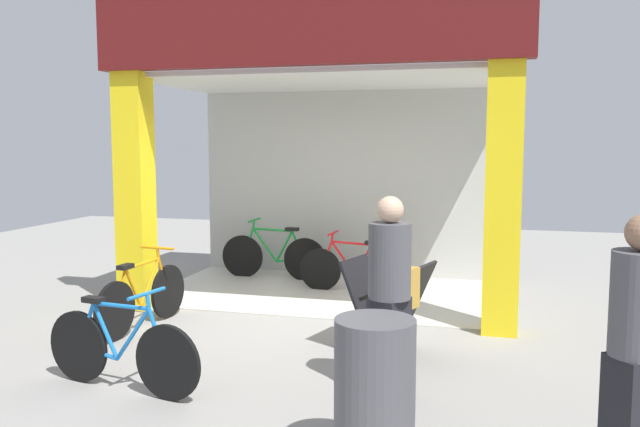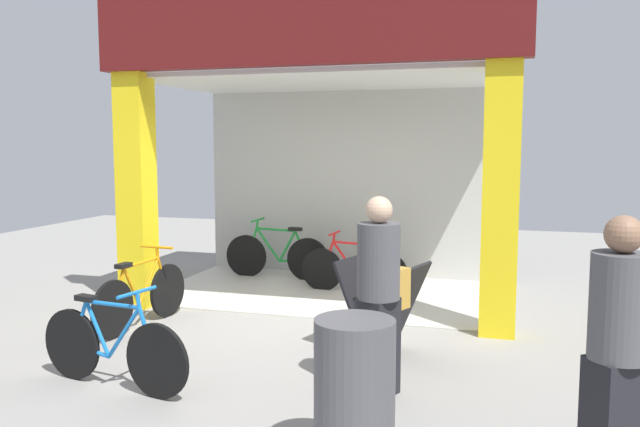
{
  "view_description": "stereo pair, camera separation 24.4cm",
  "coord_description": "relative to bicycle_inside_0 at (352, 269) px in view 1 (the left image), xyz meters",
  "views": [
    {
      "loc": [
        2.01,
        -7.03,
        2.02
      ],
      "look_at": [
        0.0,
        0.65,
        1.15
      ],
      "focal_mm": 36.52,
      "sensor_mm": 36.0,
      "label": 1
    },
    {
      "loc": [
        2.25,
        -6.96,
        2.02
      ],
      "look_at": [
        0.0,
        0.65,
        1.15
      ],
      "focal_mm": 36.52,
      "sensor_mm": 36.0,
      "label": 2
    }
  ],
  "objects": [
    {
      "name": "ground_plane",
      "position": [
        -0.26,
        -1.39,
        -0.33
      ],
      "size": [
        17.32,
        17.32,
        0.0
      ],
      "primitive_type": "plane",
      "color": "gray",
      "rests_on": "ground"
    },
    {
      "name": "shop_facade",
      "position": [
        -0.26,
        -0.1,
        1.62
      ],
      "size": [
        4.86,
        2.92,
        3.68
      ],
      "color": "beige",
      "rests_on": "ground"
    },
    {
      "name": "bicycle_inside_0",
      "position": [
        0.0,
        0.0,
        0.0
      ],
      "size": [
        1.49,
        0.41,
        0.82
      ],
      "color": "black",
      "rests_on": "ground"
    },
    {
      "name": "bicycle_inside_1",
      "position": [
        -1.31,
        0.58,
        0.03
      ],
      "size": [
        1.62,
        0.44,
        0.89
      ],
      "color": "black",
      "rests_on": "ground"
    },
    {
      "name": "bicycle_parked_0",
      "position": [
        -1.11,
        -3.86,
        0.01
      ],
      "size": [
        1.53,
        0.43,
        0.85
      ],
      "color": "black",
      "rests_on": "ground"
    },
    {
      "name": "bicycle_parked_1",
      "position": [
        -1.86,
        -2.22,
        0.02
      ],
      "size": [
        0.43,
        1.56,
        0.86
      ],
      "color": "black",
      "rests_on": "ground"
    },
    {
      "name": "sandwich_board_sign",
      "position": [
        0.83,
        -2.34,
        0.12
      ],
      "size": [
        0.91,
        0.75,
        0.91
      ],
      "color": "black",
      "rests_on": "ground"
    },
    {
      "name": "pedestrian_0",
      "position": [
        1.01,
        -3.37,
        0.5
      ],
      "size": [
        0.45,
        0.6,
        1.6
      ],
      "color": "black",
      "rests_on": "ground"
    },
    {
      "name": "pedestrian_1",
      "position": [
        2.58,
        -4.57,
        0.51
      ],
      "size": [
        0.45,
        0.45,
        1.63
      ],
      "color": "black",
      "rests_on": "ground"
    },
    {
      "name": "trash_bin",
      "position": [
        1.1,
        -4.59,
        0.15
      ],
      "size": [
        0.5,
        0.5,
        0.95
      ],
      "primitive_type": "cylinder",
      "color": "#4C4C51",
      "rests_on": "ground"
    }
  ]
}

